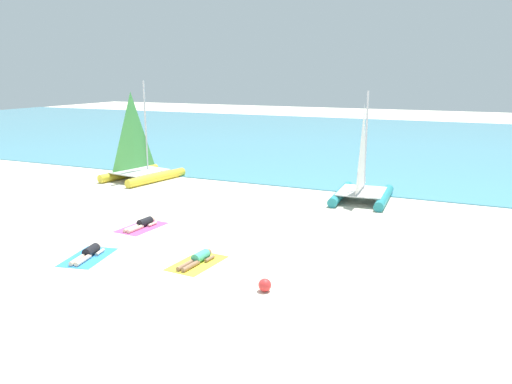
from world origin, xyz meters
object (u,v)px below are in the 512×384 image
towel_middle (88,257)px  beach_ball (265,285)px  sunbather_right (198,258)px  sailboat_teal (362,185)px  towel_left (142,227)px  sunbather_middle (89,253)px  towel_right (197,263)px  sunbather_left (143,224)px  sailboat_yellow (140,166)px

towel_middle → beach_ball: 6.05m
sunbather_right → sailboat_teal: bearing=78.4°
towel_left → beach_ball: size_ratio=5.44×
sunbather_right → towel_left: bearing=153.1°
sunbather_middle → towel_right: bearing=2.6°
sunbather_middle → sunbather_right: same height
towel_left → sunbather_middle: sunbather_middle is taller
sailboat_teal → towel_right: bearing=-109.4°
sunbather_left → sunbather_middle: (0.40, -3.31, 0.00)m
sailboat_yellow → sunbather_left: bearing=-42.8°
sunbather_right → beach_ball: 2.89m
sunbather_left → sunbather_right: 4.45m
sunbather_right → beach_ball: (2.68, -1.09, 0.04)m
sailboat_teal → sunbather_middle: 12.33m
sailboat_yellow → towel_left: size_ratio=2.74×
towel_right → beach_ball: size_ratio=5.44×
sailboat_yellow → beach_ball: bearing=-31.5°
beach_ball → sailboat_teal: bearing=89.7°
sailboat_yellow → towel_left: (5.34, -7.15, -0.77)m
towel_right → sunbather_right: bearing=85.8°
towel_left → towel_middle: size_ratio=1.00×
sailboat_yellow → sunbather_right: size_ratio=3.32×
sailboat_yellow → towel_left: sailboat_yellow is taller
sailboat_yellow → sailboat_teal: (11.86, 0.29, -0.05)m
sunbather_middle → sunbather_right: 3.52m
towel_middle → sunbather_middle: (-0.01, 0.07, 0.13)m
sunbather_middle → towel_middle: bearing=-90.0°
sunbather_left → beach_ball: bearing=-24.1°
sailboat_teal → sunbather_left: 9.86m
sunbather_middle → towel_right: (3.38, 0.90, -0.13)m
towel_middle → sailboat_teal: bearing=60.4°
towel_left → sailboat_teal: bearing=48.7°
sunbather_left → towel_right: size_ratio=0.82×
sailboat_yellow → towel_right: (9.12, -9.50, -0.77)m
sailboat_teal → beach_ball: (-0.06, -10.81, -0.55)m
sunbather_left → towel_right: (3.78, -2.41, -0.13)m
sailboat_yellow → sunbather_left: sailboat_yellow is taller
sunbather_middle → sunbather_right: size_ratio=1.00×
sailboat_yellow → beach_ball: (11.80, -10.53, -0.60)m
sailboat_teal → towel_right: size_ratio=2.55×
sailboat_yellow → sailboat_teal: size_ratio=1.07×
sunbather_left → towel_middle: bearing=-79.1°
sailboat_yellow → beach_ball: 15.82m
towel_middle → beach_ball: bearing=-0.6°
sunbather_left → sunbather_middle: bearing=-79.2°
towel_right → sunbather_right: size_ratio=1.21×
sailboat_teal → towel_middle: size_ratio=2.55×
sailboat_yellow → towel_middle: size_ratio=2.74×
towel_right → sunbather_middle: bearing=-165.1°
sailboat_yellow → sunbather_middle: sailboat_yellow is taller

